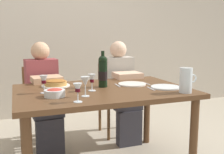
# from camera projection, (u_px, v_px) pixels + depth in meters

# --- Properties ---
(back_wall) EXTENTS (8.00, 0.10, 2.80)m
(back_wall) POSITION_uv_depth(u_px,v_px,m) (62.00, 24.00, 4.01)
(back_wall) COLOR beige
(back_wall) RESTS_ON ground
(dining_table) EXTENTS (1.50, 1.00, 0.76)m
(dining_table) POSITION_uv_depth(u_px,v_px,m) (103.00, 99.00, 2.33)
(dining_table) COLOR brown
(dining_table) RESTS_ON ground
(wine_bottle) EXTENTS (0.08, 0.08, 0.33)m
(wine_bottle) POSITION_uv_depth(u_px,v_px,m) (103.00, 71.00, 2.38)
(wine_bottle) COLOR black
(wine_bottle) RESTS_ON dining_table
(water_pitcher) EXTENTS (0.16, 0.10, 0.21)m
(water_pitcher) POSITION_uv_depth(u_px,v_px,m) (186.00, 82.00, 2.15)
(water_pitcher) COLOR silver
(water_pitcher) RESTS_ON dining_table
(baked_tart) EXTENTS (0.26, 0.26, 0.06)m
(baked_tart) POSITION_uv_depth(u_px,v_px,m) (56.00, 83.00, 2.43)
(baked_tart) COLOR white
(baked_tart) RESTS_ON dining_table
(salad_bowl) EXTENTS (0.16, 0.16, 0.06)m
(salad_bowl) POSITION_uv_depth(u_px,v_px,m) (55.00, 92.00, 2.02)
(salad_bowl) COLOR silver
(salad_bowl) RESTS_ON dining_table
(wine_glass_left_diner) EXTENTS (0.07, 0.07, 0.14)m
(wine_glass_left_diner) POSITION_uv_depth(u_px,v_px,m) (78.00, 89.00, 1.84)
(wine_glass_left_diner) COLOR silver
(wine_glass_left_diner) RESTS_ON dining_table
(wine_glass_right_diner) EXTENTS (0.06, 0.06, 0.14)m
(wine_glass_right_diner) POSITION_uv_depth(u_px,v_px,m) (92.00, 79.00, 2.22)
(wine_glass_right_diner) COLOR silver
(wine_glass_right_diner) RESTS_ON dining_table
(wine_glass_centre) EXTENTS (0.07, 0.07, 0.15)m
(wine_glass_centre) POSITION_uv_depth(u_px,v_px,m) (44.00, 80.00, 2.13)
(wine_glass_centre) COLOR silver
(wine_glass_centre) RESTS_ON dining_table
(wine_glass_spare) EXTENTS (0.07, 0.07, 0.16)m
(wine_glass_spare) POSITION_uv_depth(u_px,v_px,m) (85.00, 82.00, 2.02)
(wine_glass_spare) COLOR silver
(wine_glass_spare) RESTS_ON dining_table
(dinner_plate_left_setting) EXTENTS (0.27, 0.27, 0.01)m
(dinner_plate_left_setting) POSITION_uv_depth(u_px,v_px,m) (132.00, 84.00, 2.51)
(dinner_plate_left_setting) COLOR white
(dinner_plate_left_setting) RESTS_ON dining_table
(dinner_plate_right_setting) EXTENTS (0.26, 0.26, 0.01)m
(dinner_plate_right_setting) POSITION_uv_depth(u_px,v_px,m) (166.00, 87.00, 2.37)
(dinner_plate_right_setting) COLOR silver
(dinner_plate_right_setting) RESTS_ON dining_table
(fork_left_setting) EXTENTS (0.03, 0.16, 0.00)m
(fork_left_setting) POSITION_uv_depth(u_px,v_px,m) (118.00, 85.00, 2.46)
(fork_left_setting) COLOR silver
(fork_left_setting) RESTS_ON dining_table
(knife_left_setting) EXTENTS (0.02, 0.18, 0.00)m
(knife_left_setting) POSITION_uv_depth(u_px,v_px,m) (146.00, 83.00, 2.57)
(knife_left_setting) COLOR silver
(knife_left_setting) RESTS_ON dining_table
(knife_right_setting) EXTENTS (0.03, 0.18, 0.00)m
(knife_right_setting) POSITION_uv_depth(u_px,v_px,m) (180.00, 86.00, 2.42)
(knife_right_setting) COLOR silver
(knife_right_setting) RESTS_ON dining_table
(spoon_right_setting) EXTENTS (0.03, 0.16, 0.00)m
(spoon_right_setting) POSITION_uv_depth(u_px,v_px,m) (151.00, 89.00, 2.32)
(spoon_right_setting) COLOR silver
(spoon_right_setting) RESTS_ON dining_table
(chair_left) EXTENTS (0.43, 0.43, 0.87)m
(chair_left) POSITION_uv_depth(u_px,v_px,m) (41.00, 99.00, 3.04)
(chair_left) COLOR brown
(chair_left) RESTS_ON ground
(diner_left) EXTENTS (0.36, 0.53, 1.16)m
(diner_left) POSITION_uv_depth(u_px,v_px,m) (44.00, 93.00, 2.81)
(diner_left) COLOR #8E3D42
(diner_left) RESTS_ON ground
(chair_right) EXTENTS (0.40, 0.40, 0.87)m
(chair_right) POSITION_uv_depth(u_px,v_px,m) (115.00, 94.00, 3.33)
(chair_right) COLOR brown
(chair_right) RESTS_ON ground
(diner_right) EXTENTS (0.34, 0.50, 1.16)m
(diner_right) POSITION_uv_depth(u_px,v_px,m) (122.00, 88.00, 3.09)
(diner_right) COLOR #B7B2A8
(diner_right) RESTS_ON ground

